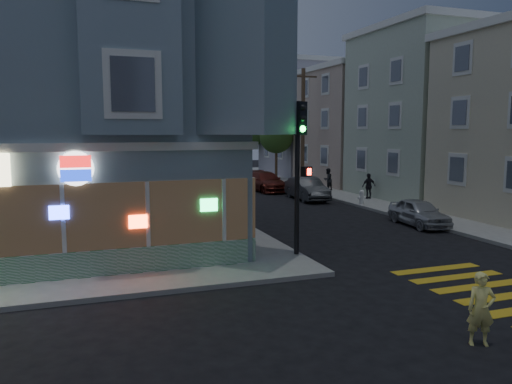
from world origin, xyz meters
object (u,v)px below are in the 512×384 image
utility_pole (303,126)px  running_child (481,309)px  pedestrian_a (328,179)px  parked_car_d (244,176)px  parked_car_c (265,182)px  fire_hydrant (362,197)px  street_tree_near (276,137)px  traffic_signal (300,152)px  parked_car_b (307,189)px  parked_car_a (419,212)px  street_tree_far (248,136)px  pedestrian_b (369,186)px

utility_pole → running_child: 28.96m
pedestrian_a → parked_car_d: 8.46m
parked_car_c → fire_hydrant: bearing=-78.0°
street_tree_near → traffic_signal: bearing=-110.1°
parked_car_b → parked_car_d: bearing=97.9°
parked_car_a → street_tree_near: bearing=91.6°
running_child → fire_hydrant: (7.80, 17.50, -0.18)m
street_tree_near → parked_car_b: (-2.71, -12.19, -3.20)m
parked_car_a → street_tree_far: bearing=92.7°
running_child → pedestrian_b: size_ratio=0.96×
street_tree_near → street_tree_far: size_ratio=1.00×
street_tree_near → fire_hydrant: street_tree_near is taller
street_tree_far → parked_car_a: 30.18m
fire_hydrant → traffic_signal: bearing=-130.9°
running_child → pedestrian_a: bearing=94.3°
running_child → parked_car_a: running_child is taller
running_child → street_tree_near: bearing=100.2°
street_tree_far → parked_car_c: street_tree_far is taller
running_child → fire_hydrant: bearing=90.8°
pedestrian_a → running_child: bearing=46.4°
street_tree_near → parked_car_c: (-3.60, -6.89, -3.22)m
pedestrian_b → parked_car_d: 13.00m
pedestrian_b → parked_car_d: bearing=-72.5°
fire_hydrant → pedestrian_a: bearing=79.3°
parked_car_a → parked_car_c: bearing=103.5°
parked_car_b → fire_hydrant: 4.12m
parked_car_a → parked_car_c: 15.22m
pedestrian_a → parked_car_d: pedestrian_a is taller
traffic_signal → fire_hydrant: (8.48, 9.78, -3.15)m
parked_car_d → fire_hydrant: bearing=-72.0°
street_tree_near → parked_car_b: street_tree_near is taller
parked_car_c → utility_pole: bearing=10.0°
running_child → parked_car_b: (5.99, 21.20, -0.05)m
street_tree_far → parked_car_d: bearing=-110.4°
utility_pole → parked_car_c: utility_pole is taller
street_tree_far → pedestrian_b: (0.80, -21.93, -2.98)m
utility_pole → parked_car_a: size_ratio=2.41×
street_tree_far → parked_car_b: street_tree_far is taller
utility_pole → parked_car_d: bearing=128.3°
utility_pole → parked_car_b: utility_pole is taller
pedestrian_b → traffic_signal: size_ratio=0.30×
utility_pole → pedestrian_b: utility_pole is taller
running_child → parked_car_c: bearing=103.9°
utility_pole → parked_car_c: bearing=-165.3°
parked_car_b → parked_car_d: 10.53m
parked_car_a → parked_car_b: 9.85m
pedestrian_b → parked_car_b: pedestrian_b is taller
utility_pole → pedestrian_a: (0.57, -3.16, -3.84)m
pedestrian_a → pedestrian_b: pedestrian_b is taller
pedestrian_a → street_tree_near: bearing=-110.8°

